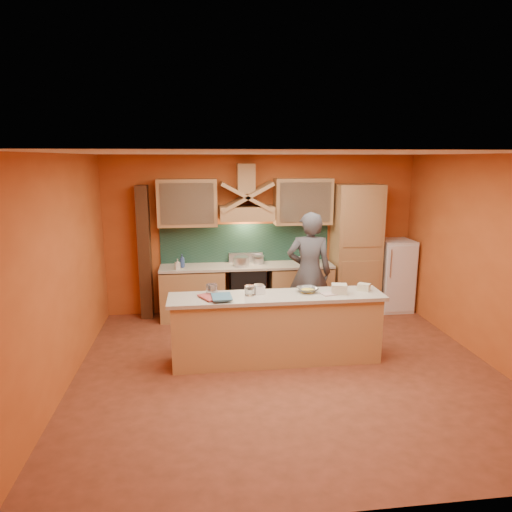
{
  "coord_description": "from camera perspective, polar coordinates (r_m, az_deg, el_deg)",
  "views": [
    {
      "loc": [
        -1.11,
        -5.48,
        2.75
      ],
      "look_at": [
        -0.31,
        0.9,
        1.36
      ],
      "focal_mm": 32.0,
      "sensor_mm": 36.0,
      "label": 1
    }
  ],
  "objects": [
    {
      "name": "floor",
      "position": [
        6.23,
        3.94,
        -14.0
      ],
      "size": [
        5.5,
        5.0,
        0.01
      ],
      "primitive_type": "cube",
      "color": "brown",
      "rests_on": "ground"
    },
    {
      "name": "ceiling",
      "position": [
        5.59,
        4.37,
        12.7
      ],
      "size": [
        5.5,
        5.0,
        0.01
      ],
      "primitive_type": "cube",
      "color": "white",
      "rests_on": "wall_back"
    },
    {
      "name": "wall_back",
      "position": [
        8.17,
        0.74,
        2.7
      ],
      "size": [
        5.5,
        0.02,
        2.8
      ],
      "primitive_type": "cube",
      "color": "#CA5E27",
      "rests_on": "floor"
    },
    {
      "name": "wall_front",
      "position": [
        3.45,
        12.38,
        -11.06
      ],
      "size": [
        5.5,
        0.02,
        2.8
      ],
      "primitive_type": "cube",
      "color": "#CA5E27",
      "rests_on": "floor"
    },
    {
      "name": "wall_left",
      "position": [
        5.88,
        -23.18,
        -2.06
      ],
      "size": [
        0.02,
        5.0,
        2.8
      ],
      "primitive_type": "cube",
      "color": "#CA5E27",
      "rests_on": "floor"
    },
    {
      "name": "wall_right",
      "position": [
        6.84,
        27.39,
        -0.56
      ],
      "size": [
        0.02,
        5.0,
        2.8
      ],
      "primitive_type": "cube",
      "color": "#CA5E27",
      "rests_on": "floor"
    },
    {
      "name": "base_cabinet_left",
      "position": [
        8.02,
        -7.89,
        -4.71
      ],
      "size": [
        1.1,
        0.6,
        0.86
      ],
      "primitive_type": "cube",
      "color": "tan",
      "rests_on": "floor"
    },
    {
      "name": "base_cabinet_right",
      "position": [
        8.21,
        5.52,
        -4.25
      ],
      "size": [
        1.1,
        0.6,
        0.86
      ],
      "primitive_type": "cube",
      "color": "tan",
      "rests_on": "floor"
    },
    {
      "name": "counter_top",
      "position": [
        7.94,
        -1.12,
        -1.26
      ],
      "size": [
        3.0,
        0.62,
        0.04
      ],
      "primitive_type": "cube",
      "color": "beige",
      "rests_on": "base_cabinet_left"
    },
    {
      "name": "stove",
      "position": [
        8.06,
        -1.11,
        -4.37
      ],
      "size": [
        0.6,
        0.58,
        0.9
      ],
      "primitive_type": "cube",
      "color": "black",
      "rests_on": "floor"
    },
    {
      "name": "backsplash",
      "position": [
        8.15,
        -1.34,
        1.6
      ],
      "size": [
        3.0,
        0.03,
        0.7
      ],
      "primitive_type": "cube",
      "color": "#1A3A2F",
      "rests_on": "wall_back"
    },
    {
      "name": "range_hood",
      "position": [
        7.83,
        -1.19,
        5.39
      ],
      "size": [
        0.92,
        0.5,
        0.24
      ],
      "primitive_type": "cube",
      "color": "tan",
      "rests_on": "wall_back"
    },
    {
      "name": "hood_chimney",
      "position": [
        7.88,
        -1.28,
        9.66
      ],
      "size": [
        0.3,
        0.3,
        0.5
      ],
      "primitive_type": "cube",
      "color": "tan",
      "rests_on": "wall_back"
    },
    {
      "name": "upper_cabinet_left",
      "position": [
        7.84,
        -8.58,
        6.59
      ],
      "size": [
        1.0,
        0.35,
        0.8
      ],
      "primitive_type": "cube",
      "color": "tan",
      "rests_on": "wall_back"
    },
    {
      "name": "upper_cabinet_right",
      "position": [
        8.05,
        5.9,
        6.8
      ],
      "size": [
        1.0,
        0.35,
        0.8
      ],
      "primitive_type": "cube",
      "color": "tan",
      "rests_on": "wall_back"
    },
    {
      "name": "pantry_column",
      "position": [
        8.32,
        12.36,
        0.83
      ],
      "size": [
        0.8,
        0.6,
        2.3
      ],
      "primitive_type": "cube",
      "color": "tan",
      "rests_on": "floor"
    },
    {
      "name": "fridge",
      "position": [
        8.7,
        16.88,
        -2.29
      ],
      "size": [
        0.58,
        0.6,
        1.3
      ],
      "primitive_type": "cube",
      "color": "white",
      "rests_on": "floor"
    },
    {
      "name": "trim_column_left",
      "position": [
        8.05,
        -13.73,
        0.39
      ],
      "size": [
        0.2,
        0.3,
        2.3
      ],
      "primitive_type": "cube",
      "color": "#472816",
      "rests_on": "floor"
    },
    {
      "name": "island_body",
      "position": [
        6.31,
        2.57,
        -9.28
      ],
      "size": [
        2.8,
        0.55,
        0.88
      ],
      "primitive_type": "cube",
      "color": "tan",
      "rests_on": "floor"
    },
    {
      "name": "island_top",
      "position": [
        6.15,
        2.61,
        -5.11
      ],
      "size": [
        2.9,
        0.62,
        0.05
      ],
      "primitive_type": "cube",
      "color": "beige",
      "rests_on": "island_body"
    },
    {
      "name": "person",
      "position": [
        7.26,
        6.65,
        -2.08
      ],
      "size": [
        0.78,
        0.58,
        1.93
      ],
      "primitive_type": "imported",
      "rotation": [
        0.0,
        0.0,
        2.96
      ],
      "color": "#4C4C51",
      "rests_on": "floor"
    },
    {
      "name": "pot_large",
      "position": [
        7.86,
        -1.84,
        -0.79
      ],
      "size": [
        0.27,
        0.27,
        0.16
      ],
      "primitive_type": "cylinder",
      "rotation": [
        0.0,
        0.0,
        -0.01
      ],
      "color": "silver",
      "rests_on": "stove"
    },
    {
      "name": "pot_small",
      "position": [
        8.03,
        0.29,
        -0.63
      ],
      "size": [
        0.23,
        0.23,
        0.13
      ],
      "primitive_type": "cylinder",
      "rotation": [
        0.0,
        0.0,
        -0.27
      ],
      "color": "silver",
      "rests_on": "stove"
    },
    {
      "name": "soap_bottle_a",
      "position": [
        7.71,
        -9.78,
        -1.02
      ],
      "size": [
        0.1,
        0.1,
        0.18
      ],
      "primitive_type": "imported",
      "rotation": [
        0.0,
        0.0,
        0.22
      ],
      "color": "beige",
      "rests_on": "counter_top"
    },
    {
      "name": "soap_bottle_b",
      "position": [
        7.83,
        -9.22,
        -0.6
      ],
      "size": [
        0.11,
        0.11,
        0.23
      ],
      "primitive_type": "imported",
      "rotation": [
        0.0,
        0.0,
        0.31
      ],
      "color": "#304885",
      "rests_on": "counter_top"
    },
    {
      "name": "bowl_back",
      "position": [
        8.18,
        5.91,
        -0.49
      ],
      "size": [
        0.26,
        0.26,
        0.08
      ],
      "primitive_type": "imported",
      "rotation": [
        0.0,
        0.0,
        0.0
      ],
      "color": "silver",
      "rests_on": "counter_top"
    },
    {
      "name": "dish_rack",
      "position": [
        8.21,
        6.74,
        -0.44
      ],
      "size": [
        0.3,
        0.27,
        0.09
      ],
      "primitive_type": "cube",
      "rotation": [
        0.0,
        0.0,
        0.35
      ],
      "color": "silver",
      "rests_on": "counter_top"
    },
    {
      "name": "book_lower",
      "position": [
        5.97,
        -6.66,
        -5.32
      ],
      "size": [
        0.37,
        0.4,
        0.03
      ],
      "primitive_type": "imported",
      "rotation": [
        0.0,
        0.0,
        0.49
      ],
      "color": "#C04A44",
      "rests_on": "island_top"
    },
    {
      "name": "book_upper",
      "position": [
        5.93,
        -5.55,
        -5.19
      ],
      "size": [
        0.27,
        0.36,
        0.03
      ],
      "primitive_type": "imported",
      "rotation": [
        0.0,
        0.0,
        0.05
      ],
      "color": "teal",
      "rests_on": "island_top"
    },
    {
      "name": "jar_large",
      "position": [
        6.14,
        -5.55,
        -4.22
      ],
      "size": [
        0.18,
        0.18,
        0.15
      ],
      "primitive_type": "cylinder",
      "rotation": [
        0.0,
        0.0,
        -0.27
      ],
      "color": "silver",
      "rests_on": "island_top"
    },
    {
      "name": "jar_small",
      "position": [
        6.11,
        -0.8,
        -4.33
      ],
      "size": [
        0.14,
        0.14,
        0.13
      ],
      "primitive_type": "cylinder",
      "rotation": [
        0.0,
        0.0,
        -0.06
      ],
      "color": "silver",
      "rests_on": "island_top"
    },
    {
      "name": "kitchen_scale",
      "position": [
        6.19,
        0.36,
        -4.2
      ],
      "size": [
        0.16,
        0.16,
        0.11
      ],
      "primitive_type": "cube",
      "rotation": [
        0.0,
        0.0,
        0.26
      ],
      "color": "white",
      "rests_on": "island_top"
    },
    {
      "name": "mixing_bowl",
      "position": [
        6.29,
        6.47,
        -4.22
      ],
      "size": [
        0.33,
        0.33,
        0.07
      ],
      "primitive_type": "imported",
      "rotation": [
        0.0,
        0.0,
        0.22
      ],
      "color": "white",
      "rests_on": "island_top"
    },
    {
      "name": "cloth",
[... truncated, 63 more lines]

